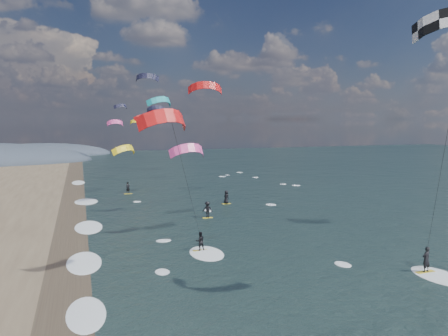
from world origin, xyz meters
name	(u,v)px	position (x,y,z in m)	size (l,w,h in m)	color
ground	(320,335)	(0.00, 0.00, 0.00)	(260.00, 260.00, 0.00)	black
wet_sand_strip	(66,289)	(-12.00, 10.00, 0.00)	(3.00, 240.00, 0.00)	#382D23
kitesurfer_near_b	(183,168)	(-4.25, 10.95, 7.26)	(6.91, 8.62, 11.96)	gold
far_kitesurfers	(196,201)	(1.98, 31.38, 0.88)	(11.99, 18.99, 1.80)	gold
bg_kite_field	(147,110)	(-0.46, 53.52, 12.03)	(10.67, 76.15, 11.37)	teal
shoreline_surf	(85,264)	(-10.80, 14.75, 0.00)	(2.40, 79.40, 0.11)	white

